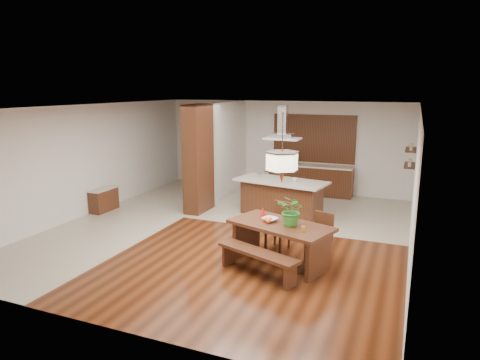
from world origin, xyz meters
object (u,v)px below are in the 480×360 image
at_px(dining_chair_right, 318,238).
at_px(pendant_lantern, 282,148).
at_px(dining_chair_left, 278,226).
at_px(foliage_plant, 292,211).
at_px(dining_table, 280,234).
at_px(microwave, 287,159).
at_px(hallway_console, 104,200).
at_px(kitchen_island, 281,197).
at_px(range_hood, 283,122).
at_px(island_cup, 295,180).
at_px(fruit_bowl, 270,219).
at_px(dining_bench, 258,263).

bearing_deg(dining_chair_right, pendant_lantern, -127.35).
bearing_deg(dining_chair_left, foliage_plant, -40.65).
xyz_separation_m(dining_table, microwave, (-1.50, 5.59, 0.50)).
distance_m(dining_chair_right, foliage_plant, 0.87).
relative_size(foliage_plant, microwave, 1.14).
relative_size(hallway_console, kitchen_island, 0.35).
bearing_deg(dining_table, range_hood, 106.50).
height_order(range_hood, island_cup, range_hood).
xyz_separation_m(hallway_console, foliage_plant, (5.75, -1.64, 0.78)).
xyz_separation_m(pendant_lantern, fruit_bowl, (-0.24, 0.07, -1.41)).
bearing_deg(foliage_plant, hallway_console, 164.04).
xyz_separation_m(hallway_console, kitchen_island, (4.62, 1.40, 0.18)).
bearing_deg(dining_chair_right, foliage_plant, -113.59).
relative_size(dining_chair_left, dining_chair_right, 1.04).
height_order(dining_chair_right, foliage_plant, foliage_plant).
bearing_deg(microwave, foliage_plant, -68.59).
relative_size(dining_table, island_cup, 17.16).
xyz_separation_m(hallway_console, microwave, (4.02, 3.97, 0.78)).
bearing_deg(dining_bench, fruit_bowl, 91.49).
relative_size(dining_bench, pendant_lantern, 1.26).
xyz_separation_m(fruit_bowl, range_hood, (-0.66, 2.95, 1.63)).
xyz_separation_m(dining_bench, dining_chair_left, (-0.05, 1.37, 0.26)).
distance_m(foliage_plant, kitchen_island, 3.30).
xyz_separation_m(foliage_plant, microwave, (-1.72, 5.61, -0.00)).
distance_m(dining_chair_left, fruit_bowl, 0.73).
distance_m(foliage_plant, range_hood, 3.52).
distance_m(dining_bench, island_cup, 3.71).
bearing_deg(dining_bench, dining_chair_right, 51.14).
bearing_deg(dining_chair_right, dining_bench, -108.62).
bearing_deg(fruit_bowl, foliage_plant, -11.57).
xyz_separation_m(foliage_plant, fruit_bowl, (-0.46, 0.09, -0.26)).
bearing_deg(dining_chair_left, fruit_bowl, -71.56).
bearing_deg(foliage_plant, pendant_lantern, 173.23).
xyz_separation_m(hallway_console, dining_chair_left, (5.25, -0.90, 0.18)).
distance_m(dining_chair_right, microwave, 5.64).
bearing_deg(fruit_bowl, dining_chair_left, 93.11).
bearing_deg(microwave, hallway_console, -131.02).
xyz_separation_m(dining_bench, island_cup, (-0.30, 3.61, 0.79)).
height_order(dining_table, fruit_bowl, fruit_bowl).
bearing_deg(dining_table, fruit_bowl, 164.02).
xyz_separation_m(pendant_lantern, foliage_plant, (0.23, -0.03, -1.15)).
relative_size(dining_bench, microwave, 3.22).
bearing_deg(dining_chair_left, microwave, 119.41).
bearing_deg(range_hood, microwave, 103.19).
relative_size(island_cup, microwave, 0.24).
distance_m(hallway_console, pendant_lantern, 6.07).
relative_size(pendant_lantern, kitchen_island, 0.52).
relative_size(dining_bench, fruit_bowl, 5.74).
distance_m(dining_table, foliage_plant, 0.55).
bearing_deg(island_cup, pendant_lantern, -79.95).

